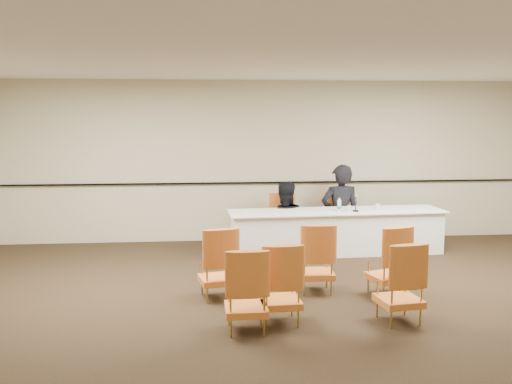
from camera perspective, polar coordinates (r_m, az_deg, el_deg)
The scene contains 20 objects.
floor at distance 7.13m, azimuth 4.40°, elevation -11.69°, with size 10.00×10.00×0.00m, color black.
ceiling at distance 6.76m, azimuth 4.67°, elevation 13.06°, with size 10.00×10.00×0.00m, color silver.
wall_back at distance 10.73m, azimuth 0.88°, elevation 3.10°, with size 10.00×0.04×3.00m, color beige.
wall_rail at distance 10.73m, azimuth 0.89°, elevation 0.95°, with size 9.80×0.04×0.03m, color black.
panel_table at distance 9.92m, azimuth 8.03°, elevation -3.95°, with size 3.70×0.86×0.74m, color white, non-canonical shape.
panelist_main at distance 10.48m, azimuth 8.41°, elevation -2.55°, with size 0.71×0.46×1.94m, color black.
panelist_main_chair at distance 10.49m, azimuth 8.41°, elevation -2.75°, with size 0.50×0.50×0.95m, color #C65723, non-canonical shape.
panelist_second at distance 10.26m, azimuth 2.82°, elevation -3.51°, with size 0.80×0.62×1.65m, color black.
panelist_second_chair at distance 10.24m, azimuth 2.82°, elevation -2.92°, with size 0.50×0.50×0.95m, color #C65723, non-canonical shape.
papers at distance 9.95m, azimuth 10.93°, elevation -1.80°, with size 0.30×0.22×0.00m, color white.
microphone at distance 9.78m, azimuth 9.95°, elevation -1.11°, with size 0.10×0.20×0.29m, color black, non-canonical shape.
water_bottle at distance 9.77m, azimuth 8.32°, elevation -1.26°, with size 0.07×0.07×0.23m, color #17837C, non-canonical shape.
drinking_glass at distance 9.81m, azimuth 9.28°, elevation -1.61°, with size 0.06×0.06×0.10m, color silver.
coffee_cup at distance 9.92m, azimuth 12.05°, elevation -1.52°, with size 0.08×0.08×0.12m, color silver.
aud_chair_front_left at distance 7.44m, azimuth -3.83°, elevation -7.03°, with size 0.50×0.50×0.95m, color #C65723, non-canonical shape.
aud_chair_front_mid at distance 7.71m, azimuth 6.02°, elevation -6.52°, with size 0.50×0.50×0.95m, color #C65723, non-canonical shape.
aud_chair_front_right at distance 7.72m, azimuth 13.08°, elevation -6.66°, with size 0.50×0.50×0.95m, color #C65723, non-canonical shape.
aud_chair_back_left at distance 6.33m, azimuth -1.00°, elevation -9.70°, with size 0.50×0.50×0.95m, color #C65723, non-canonical shape.
aud_chair_back_mid at distance 6.57m, azimuth 2.39°, elevation -9.03°, with size 0.50×0.50×0.95m, color #C65723, non-canonical shape.
aud_chair_back_right at distance 6.80m, azimuth 14.14°, elevation -8.68°, with size 0.50×0.50×0.95m, color #C65723, non-canonical shape.
Camera 1 is at (-1.16, -6.63, 2.37)m, focal length 40.00 mm.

